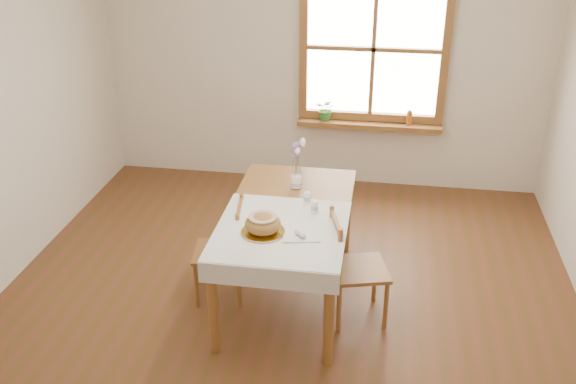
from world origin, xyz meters
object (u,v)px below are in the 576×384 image
at_px(chair_right, 359,268).
at_px(flower_vase, 296,182).
at_px(chair_left, 219,251).
at_px(dining_table, 288,220).
at_px(bread_plate, 263,232).

relative_size(chair_right, flower_vase, 8.78).
relative_size(chair_left, flower_vase, 8.28).
bearing_deg(dining_table, chair_right, -19.04).
relative_size(dining_table, bread_plate, 5.51).
height_order(dining_table, flower_vase, flower_vase).
distance_m(chair_left, flower_vase, 0.81).
bearing_deg(dining_table, bread_plate, -106.71).
bearing_deg(chair_left, bread_plate, 46.58).
xyz_separation_m(dining_table, flower_vase, (0.00, 0.39, 0.13)).
xyz_separation_m(bread_plate, flower_vase, (0.12, 0.76, 0.03)).
xyz_separation_m(dining_table, chair_right, (0.55, -0.19, -0.24)).
xyz_separation_m(dining_table, bread_plate, (-0.11, -0.38, 0.10)).
bearing_deg(dining_table, flower_vase, 89.42).
height_order(chair_left, flower_vase, flower_vase).
bearing_deg(flower_vase, chair_right, -46.59).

